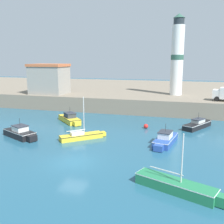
{
  "coord_description": "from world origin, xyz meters",
  "views": [
    {
      "loc": [
        9.82,
        -21.25,
        9.52
      ],
      "look_at": [
        -0.12,
        13.96,
        2.0
      ],
      "focal_mm": 42.0,
      "sensor_mm": 36.0,
      "label": 1
    }
  ],
  "objects_px": {
    "lighthouse": "(177,56)",
    "mooring_buoy": "(146,126)",
    "sailboat_green_4": "(177,186)",
    "motorboat_black_5": "(20,133)",
    "sailboat_yellow_3": "(82,136)",
    "motorboat_yellow_1": "(70,119)",
    "harbor_shed_near_wharf": "(49,79)",
    "motorboat_blue_6": "(165,139)",
    "motorboat_black_2": "(198,124)"
  },
  "relations": [
    {
      "from": "sailboat_yellow_3",
      "to": "motorboat_black_5",
      "type": "height_order",
      "value": "sailboat_yellow_3"
    },
    {
      "from": "motorboat_yellow_1",
      "to": "motorboat_blue_6",
      "type": "height_order",
      "value": "motorboat_blue_6"
    },
    {
      "from": "motorboat_yellow_1",
      "to": "motorboat_black_5",
      "type": "distance_m",
      "value": 9.23
    },
    {
      "from": "sailboat_yellow_3",
      "to": "sailboat_green_4",
      "type": "xyz_separation_m",
      "value": [
        11.46,
        -9.95,
        0.06
      ]
    },
    {
      "from": "mooring_buoy",
      "to": "sailboat_yellow_3",
      "type": "bearing_deg",
      "value": -133.83
    },
    {
      "from": "sailboat_yellow_3",
      "to": "mooring_buoy",
      "type": "xyz_separation_m",
      "value": [
        6.69,
        6.97,
        -0.09
      ]
    },
    {
      "from": "sailboat_yellow_3",
      "to": "harbor_shed_near_wharf",
      "type": "height_order",
      "value": "harbor_shed_near_wharf"
    },
    {
      "from": "motorboat_yellow_1",
      "to": "lighthouse",
      "type": "distance_m",
      "value": 23.48
    },
    {
      "from": "sailboat_yellow_3",
      "to": "sailboat_green_4",
      "type": "height_order",
      "value": "sailboat_yellow_3"
    },
    {
      "from": "lighthouse",
      "to": "sailboat_green_4",
      "type": "bearing_deg",
      "value": -87.26
    },
    {
      "from": "lighthouse",
      "to": "motorboat_black_5",
      "type": "bearing_deg",
      "value": -125.39
    },
    {
      "from": "motorboat_black_2",
      "to": "sailboat_green_4",
      "type": "distance_m",
      "value": 19.22
    },
    {
      "from": "harbor_shed_near_wharf",
      "to": "motorboat_black_5",
      "type": "bearing_deg",
      "value": -71.33
    },
    {
      "from": "sailboat_green_4",
      "to": "motorboat_black_5",
      "type": "bearing_deg",
      "value": 155.75
    },
    {
      "from": "sailboat_green_4",
      "to": "motorboat_blue_6",
      "type": "relative_size",
      "value": 1.1
    },
    {
      "from": "sailboat_green_4",
      "to": "sailboat_yellow_3",
      "type": "bearing_deg",
      "value": 139.04
    },
    {
      "from": "motorboat_yellow_1",
      "to": "motorboat_blue_6",
      "type": "distance_m",
      "value": 16.19
    },
    {
      "from": "sailboat_green_4",
      "to": "mooring_buoy",
      "type": "relative_size",
      "value": 10.45
    },
    {
      "from": "motorboat_yellow_1",
      "to": "sailboat_green_4",
      "type": "xyz_separation_m",
      "value": [
        16.44,
        -17.42,
        -0.08
      ]
    },
    {
      "from": "lighthouse",
      "to": "motorboat_yellow_1",
      "type": "bearing_deg",
      "value": -133.64
    },
    {
      "from": "sailboat_yellow_3",
      "to": "motorboat_black_5",
      "type": "xyz_separation_m",
      "value": [
        -7.5,
        -1.41,
        0.16
      ]
    },
    {
      "from": "harbor_shed_near_wharf",
      "to": "motorboat_blue_6",
      "type": "bearing_deg",
      "value": -35.89
    },
    {
      "from": "mooring_buoy",
      "to": "motorboat_black_2",
      "type": "bearing_deg",
      "value": 17.55
    },
    {
      "from": "lighthouse",
      "to": "motorboat_black_2",
      "type": "bearing_deg",
      "value": -75.08
    },
    {
      "from": "motorboat_black_5",
      "to": "mooring_buoy",
      "type": "xyz_separation_m",
      "value": [
        14.19,
        8.38,
        -0.24
      ]
    },
    {
      "from": "mooring_buoy",
      "to": "lighthouse",
      "type": "height_order",
      "value": "lighthouse"
    },
    {
      "from": "motorboat_black_2",
      "to": "sailboat_yellow_3",
      "type": "xyz_separation_m",
      "value": [
        -13.59,
        -9.15,
        -0.09
      ]
    },
    {
      "from": "motorboat_yellow_1",
      "to": "motorboat_blue_6",
      "type": "xyz_separation_m",
      "value": [
        14.78,
        -6.61,
        0.0
      ]
    },
    {
      "from": "mooring_buoy",
      "to": "harbor_shed_near_wharf",
      "type": "bearing_deg",
      "value": 151.72
    },
    {
      "from": "motorboat_black_2",
      "to": "motorboat_blue_6",
      "type": "distance_m",
      "value": 9.12
    },
    {
      "from": "motorboat_yellow_1",
      "to": "sailboat_yellow_3",
      "type": "xyz_separation_m",
      "value": [
        4.98,
        -7.47,
        -0.13
      ]
    },
    {
      "from": "motorboat_blue_6",
      "to": "lighthouse",
      "type": "height_order",
      "value": "lighthouse"
    },
    {
      "from": "motorboat_black_2",
      "to": "lighthouse",
      "type": "xyz_separation_m",
      "value": [
        -3.71,
        13.91,
        9.39
      ]
    },
    {
      "from": "motorboat_black_2",
      "to": "sailboat_green_4",
      "type": "xyz_separation_m",
      "value": [
        -2.13,
        -19.1,
        -0.04
      ]
    },
    {
      "from": "motorboat_black_5",
      "to": "sailboat_yellow_3",
      "type": "bearing_deg",
      "value": 10.62
    },
    {
      "from": "motorboat_yellow_1",
      "to": "harbor_shed_near_wharf",
      "type": "distance_m",
      "value": 14.95
    },
    {
      "from": "lighthouse",
      "to": "motorboat_blue_6",
      "type": "bearing_deg",
      "value": -90.23
    },
    {
      "from": "sailboat_yellow_3",
      "to": "lighthouse",
      "type": "relative_size",
      "value": 0.34
    },
    {
      "from": "motorboat_blue_6",
      "to": "mooring_buoy",
      "type": "height_order",
      "value": "motorboat_blue_6"
    },
    {
      "from": "motorboat_yellow_1",
      "to": "motorboat_black_2",
      "type": "bearing_deg",
      "value": 5.17
    },
    {
      "from": "motorboat_black_5",
      "to": "motorboat_blue_6",
      "type": "height_order",
      "value": "motorboat_black_5"
    },
    {
      "from": "lighthouse",
      "to": "harbor_shed_near_wharf",
      "type": "height_order",
      "value": "lighthouse"
    },
    {
      "from": "motorboat_black_2",
      "to": "sailboat_yellow_3",
      "type": "bearing_deg",
      "value": -146.04
    },
    {
      "from": "motorboat_black_5",
      "to": "harbor_shed_near_wharf",
      "type": "distance_m",
      "value": 21.26
    },
    {
      "from": "motorboat_black_5",
      "to": "harbor_shed_near_wharf",
      "type": "xyz_separation_m",
      "value": [
        -6.61,
        19.57,
        5.03
      ]
    },
    {
      "from": "lighthouse",
      "to": "mooring_buoy",
      "type": "bearing_deg",
      "value": -101.22
    },
    {
      "from": "mooring_buoy",
      "to": "motorboat_blue_6",
      "type": "bearing_deg",
      "value": -63.08
    },
    {
      "from": "motorboat_black_2",
      "to": "lighthouse",
      "type": "bearing_deg",
      "value": 104.92
    },
    {
      "from": "motorboat_yellow_1",
      "to": "mooring_buoy",
      "type": "xyz_separation_m",
      "value": [
        11.67,
        -0.5,
        -0.22
      ]
    },
    {
      "from": "sailboat_green_4",
      "to": "motorboat_black_5",
      "type": "height_order",
      "value": "sailboat_green_4"
    }
  ]
}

